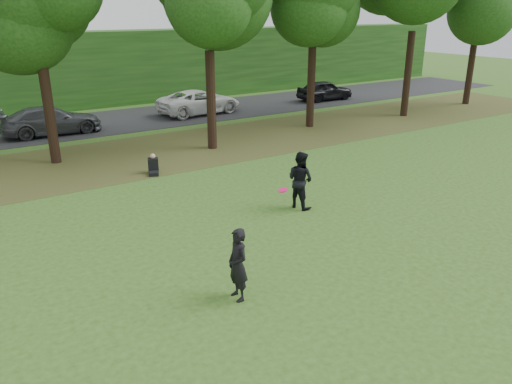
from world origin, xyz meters
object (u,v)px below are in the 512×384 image
seated_person (153,166)px  player_left (238,265)px  frisbee (283,190)px  player_right (300,180)px

seated_person → player_left: bearing=-79.1°
player_left → seated_person: player_left is taller
frisbee → player_left: bearing=-143.2°
frisbee → seated_person: (-0.81, 8.03, -1.26)m
player_left → player_right: player_right is taller
player_right → frisbee: player_right is taller
player_right → seated_person: bearing=10.3°
player_right → seated_person: 6.87m
player_right → seated_person: size_ratio=2.37×
player_left → seated_person: 10.26m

